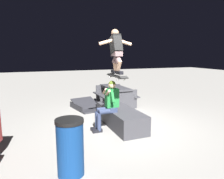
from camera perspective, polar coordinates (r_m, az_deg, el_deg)
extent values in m
plane|color=gray|center=(6.05, 3.00, -9.99)|extent=(40.00, 40.00, 0.00)
cube|color=#38383D|center=(6.02, 2.24, -7.55)|extent=(2.10, 0.78, 0.50)
cube|color=#2D3856|center=(5.65, 0.00, -5.40)|extent=(0.32, 0.20, 0.12)
cube|color=#1E7233|center=(5.58, 0.00, -2.33)|extent=(0.21, 0.34, 0.50)
sphere|color=tan|center=(5.52, 0.00, 1.23)|extent=(0.20, 0.20, 0.20)
sphere|color=#475A19|center=(5.51, 0.00, 1.43)|extent=(0.19, 0.19, 0.19)
cylinder|color=#1E7233|center=(5.36, 0.20, -2.01)|extent=(0.19, 0.08, 0.29)
cylinder|color=tan|center=(5.38, -1.11, -0.89)|extent=(0.24, 0.07, 0.19)
cylinder|color=#1E7233|center=(5.73, -1.30, -1.25)|extent=(0.19, 0.08, 0.29)
cylinder|color=tan|center=(5.60, -1.98, -0.46)|extent=(0.24, 0.07, 0.19)
cylinder|color=#2D3856|center=(5.51, -1.59, -6.03)|extent=(0.15, 0.40, 0.14)
cylinder|color=#2D3856|center=(5.53, -3.55, -8.95)|extent=(0.11, 0.11, 0.46)
cube|color=black|center=(5.59, -4.02, -11.25)|extent=(0.10, 0.26, 0.08)
cylinder|color=#2D3856|center=(5.67, -2.22, -5.57)|extent=(0.15, 0.40, 0.14)
cylinder|color=#2D3856|center=(5.69, -4.12, -8.40)|extent=(0.11, 0.11, 0.46)
cube|color=black|center=(5.75, -4.58, -10.65)|extent=(0.10, 0.26, 0.08)
cube|color=black|center=(5.36, 1.34, 3.64)|extent=(0.80, 0.20, 0.03)
cube|color=black|center=(5.78, -0.32, 4.29)|extent=(0.12, 0.20, 0.06)
cube|color=black|center=(4.95, 3.27, 3.34)|extent=(0.12, 0.20, 0.05)
cube|color=#99999E|center=(5.62, 0.28, 3.68)|extent=(0.06, 0.16, 0.03)
cylinder|color=white|center=(5.60, -0.59, 3.39)|extent=(0.05, 0.03, 0.05)
cylinder|color=white|center=(5.66, 1.13, 3.46)|extent=(0.05, 0.03, 0.05)
cube|color=#99999E|center=(5.11, 2.50, 3.04)|extent=(0.06, 0.16, 0.03)
cylinder|color=white|center=(5.08, 1.56, 2.72)|extent=(0.05, 0.03, 0.05)
cylinder|color=white|center=(5.15, 3.42, 2.80)|extent=(0.05, 0.03, 0.05)
cube|color=black|center=(5.52, 0.65, 4.97)|extent=(0.26, 0.10, 0.08)
cube|color=black|center=(5.19, 2.08, 4.65)|extent=(0.26, 0.10, 0.08)
cylinder|color=tan|center=(5.46, 0.86, 6.59)|extent=(0.24, 0.10, 0.31)
cylinder|color=#725A5B|center=(5.38, 1.14, 8.68)|extent=(0.33, 0.13, 0.33)
cylinder|color=tan|center=(5.22, 1.86, 6.44)|extent=(0.24, 0.10, 0.31)
cylinder|color=#725A5B|center=(5.28, 1.58, 8.66)|extent=(0.33, 0.13, 0.33)
cube|color=#725A5B|center=(5.33, 1.36, 9.74)|extent=(0.30, 0.20, 0.12)
cube|color=black|center=(5.41, 1.05, 12.29)|extent=(0.45, 0.22, 0.52)
sphere|color=tan|center=(5.48, 0.82, 15.19)|extent=(0.20, 0.20, 0.20)
cylinder|color=tan|center=(5.36, -1.28, 12.95)|extent=(0.08, 0.45, 0.19)
cylinder|color=tan|center=(5.52, 3.16, 12.85)|extent=(0.08, 0.45, 0.19)
cube|color=#28282D|center=(7.89, -6.67, -5.06)|extent=(1.40, 1.13, 0.06)
cube|color=#28282D|center=(7.87, -6.68, -4.47)|extent=(1.36, 1.11, 0.43)
cube|color=#28282D|center=(7.79, -9.73, -4.78)|extent=(1.10, 0.28, 0.21)
cube|color=#28282D|center=(7.98, -3.70, -4.29)|extent=(1.10, 0.28, 0.21)
cube|color=#38383D|center=(8.28, 0.89, 0.59)|extent=(1.72, 0.75, 0.06)
cube|color=#38383D|center=(8.13, -2.68, -1.74)|extent=(1.71, 0.29, 0.04)
cube|color=#38383D|center=(8.56, 4.27, -1.17)|extent=(1.71, 0.29, 0.04)
cube|color=#38383D|center=(9.04, -1.05, -0.94)|extent=(0.09, 1.10, 0.72)
cube|color=#38383D|center=(7.66, 3.17, -2.93)|extent=(0.09, 1.10, 0.72)
cylinder|color=navy|center=(3.71, -11.37, -15.68)|extent=(0.45, 0.45, 0.93)
cylinder|color=black|center=(3.53, -11.64, -8.43)|extent=(0.48, 0.48, 0.06)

